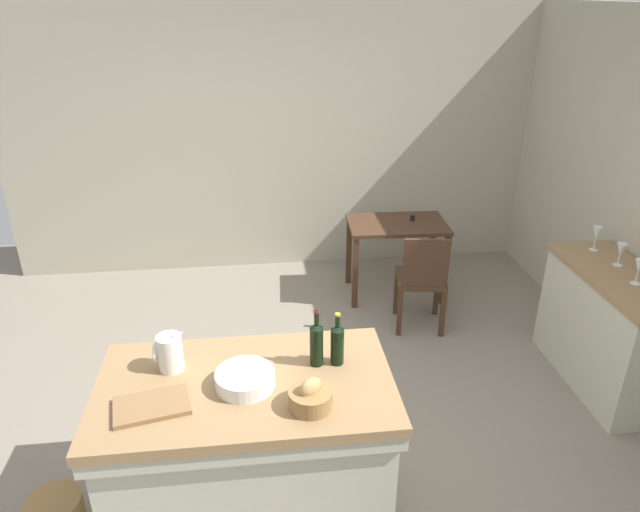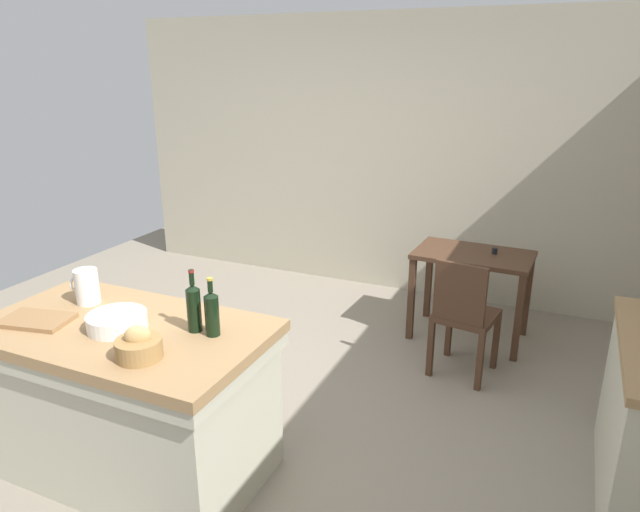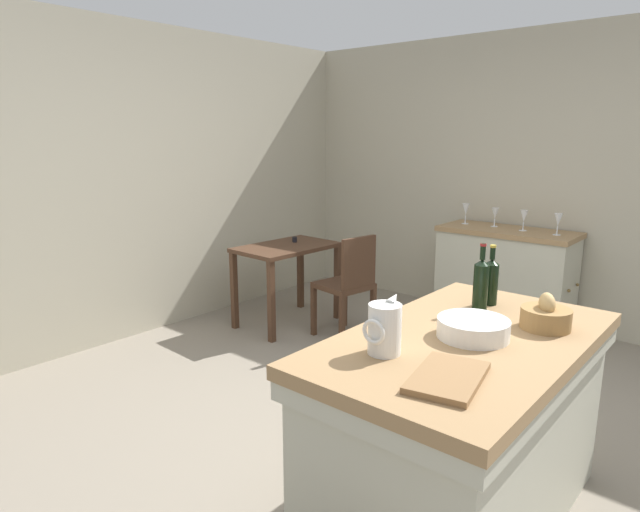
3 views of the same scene
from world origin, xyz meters
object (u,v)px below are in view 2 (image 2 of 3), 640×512
wine_bottle_amber (194,307)px  pitcher (87,286)px  writing_desk (473,267)px  wash_bowl (117,321)px  island_table (130,394)px  bread_basket (139,347)px  wooden_chair (464,314)px  wine_bottle_dark (212,312)px  cutting_board (36,320)px

wine_bottle_amber → pitcher: bearing=176.5°
writing_desk → wash_bowl: bearing=-119.8°
island_table → bread_basket: 0.60m
wooden_chair → wine_bottle_amber: bearing=-123.4°
writing_desk → bread_basket: bread_basket is taller
writing_desk → pitcher: 2.87m
writing_desk → pitcher: (-1.77, -2.23, 0.36)m
wooden_chair → wine_bottle_amber: size_ratio=2.73×
wine_bottle_dark → wine_bottle_amber: wine_bottle_amber is taller
wooden_chair → wine_bottle_dark: bearing=-120.6°
wooden_chair → wine_bottle_amber: 2.01m
bread_basket → wine_bottle_dark: bearing=62.2°
wash_bowl → bread_basket: size_ratio=1.40×
pitcher → cutting_board: bearing=-100.8°
pitcher → wine_bottle_dark: wine_bottle_dark is taller
writing_desk → pitcher: size_ratio=3.83×
island_table → cutting_board: 0.62m
island_table → wooden_chair: bearing=50.2°
island_table → wooden_chair: wooden_chair is taller
island_table → writing_desk: island_table is taller
wooden_chair → wine_bottle_dark: size_ratio=2.94×
writing_desk → cutting_board: (-1.83, -2.54, 0.27)m
pitcher → wash_bowl: 0.43m
wooden_chair → pitcher: bearing=-139.2°
writing_desk → pitcher: pitcher is taller
island_table → wash_bowl: size_ratio=5.05×
island_table → writing_desk: 2.77m
pitcher → wash_bowl: bearing=-26.2°
writing_desk → wooden_chair: wooden_chair is taller
island_table → wine_bottle_amber: wine_bottle_amber is taller
island_table → wash_bowl: (0.00, -0.03, 0.44)m
island_table → pitcher: size_ratio=6.28×
wooden_chair → cutting_board: bearing=-135.1°
island_table → wash_bowl: 0.44m
cutting_board → pitcher: bearing=79.2°
writing_desk → cutting_board: cutting_board is taller
cutting_board → wooden_chair: bearing=44.9°
wine_bottle_dark → pitcher: bearing=176.8°
pitcher → wine_bottle_amber: 0.76m
cutting_board → wine_bottle_amber: 0.87m
writing_desk → cutting_board: 3.14m
bread_basket → wooden_chair: bearing=59.9°
bread_basket → wine_bottle_amber: wine_bottle_amber is taller
pitcher → wine_bottle_dark: size_ratio=0.80×
wooden_chair → wine_bottle_dark: (-0.96, -1.63, 0.51)m
wine_bottle_amber → cutting_board: bearing=-162.5°
wash_bowl → pitcher: bearing=153.8°
writing_desk → island_table: bearing=-120.1°
wooden_chair → wash_bowl: bearing=-129.3°
island_table → bread_basket: bread_basket is taller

